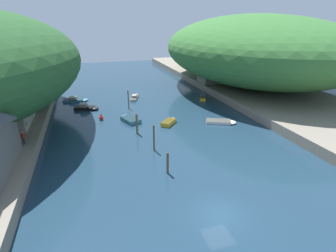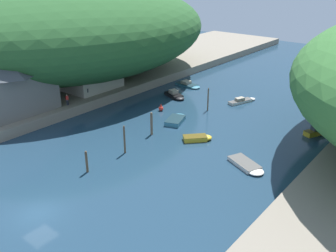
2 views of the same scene
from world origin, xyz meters
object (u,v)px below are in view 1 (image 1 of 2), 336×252
(boat_red_skiff, at_px, (222,122))
(boathouse_shed, at_px, (4,106))
(channel_buoy_near, at_px, (101,117))
(person_on_quay, at_px, (25,125))
(boat_far_upstream, at_px, (129,119))
(boat_far_right_bank, at_px, (170,122))
(boat_open_rowboat, at_px, (203,96))
(boat_near_quay, at_px, (87,108))
(right_bank_cottage, at_px, (212,71))
(person_by_boathouse, at_px, (23,137))
(boat_moored_right, at_px, (76,100))
(boat_cabin_cruiser, at_px, (135,97))

(boat_red_skiff, bearing_deg, boathouse_shed, -74.94)
(channel_buoy_near, height_order, person_on_quay, person_on_quay)
(boat_far_upstream, relative_size, boat_far_right_bank, 1.33)
(boat_far_upstream, bearing_deg, boat_open_rowboat, 6.52)
(boat_open_rowboat, height_order, boat_near_quay, boat_open_rowboat)
(boat_far_right_bank, bearing_deg, right_bank_cottage, 91.80)
(channel_buoy_near, bearing_deg, boat_red_skiff, -21.57)
(boat_far_right_bank, distance_m, channel_buoy_near, 11.77)
(boat_far_upstream, relative_size, person_by_boathouse, 2.90)
(boathouse_shed, relative_size, right_bank_cottage, 1.55)
(boat_red_skiff, distance_m, boat_far_upstream, 15.49)
(boat_far_right_bank, distance_m, boat_near_quay, 17.21)
(boat_moored_right, bearing_deg, boat_far_upstream, 37.40)
(boat_moored_right, bearing_deg, boat_open_rowboat, 83.13)
(boat_cabin_cruiser, relative_size, boat_far_upstream, 1.12)
(boathouse_shed, height_order, right_bank_cottage, boathouse_shed)
(boathouse_shed, bearing_deg, boat_cabin_cruiser, 32.59)
(boat_near_quay, xyz_separation_m, person_on_quay, (-8.15, -12.19, 2.09))
(boat_open_rowboat, xyz_separation_m, boat_far_upstream, (-17.40, -8.46, -0.20))
(boathouse_shed, bearing_deg, person_by_boathouse, -66.19)
(right_bank_cottage, xyz_separation_m, boat_red_skiff, (-8.90, -22.22, -3.96))
(boathouse_shed, bearing_deg, boat_far_upstream, 0.86)
(right_bank_cottage, bearing_deg, boat_near_quay, -164.45)
(boat_cabin_cruiser, bearing_deg, boathouse_shed, -128.16)
(boat_cabin_cruiser, relative_size, boat_near_quay, 1.14)
(boat_near_quay, bearing_deg, right_bank_cottage, 125.94)
(right_bank_cottage, bearing_deg, boat_open_rowboat, -126.13)
(boat_open_rowboat, bearing_deg, boat_near_quay, -155.12)
(right_bank_cottage, bearing_deg, boathouse_shed, -157.73)
(boat_far_upstream, bearing_deg, right_bank_cottage, 15.99)
(person_by_boathouse, bearing_deg, boat_open_rowboat, -46.02)
(boat_open_rowboat, height_order, boat_far_upstream, boat_open_rowboat)
(boathouse_shed, height_order, boat_far_right_bank, boathouse_shed)
(person_on_quay, bearing_deg, boat_far_right_bank, -71.00)
(boathouse_shed, distance_m, boat_moored_right, 18.18)
(boat_near_quay, relative_size, channel_buoy_near, 4.31)
(boat_far_right_bank, height_order, boat_moored_right, boat_moored_right)
(boathouse_shed, distance_m, boat_open_rowboat, 36.51)
(right_bank_cottage, distance_m, boat_open_rowboat, 10.71)
(boat_red_skiff, height_order, boat_near_quay, boat_near_quay)
(boat_open_rowboat, distance_m, boat_far_right_bank, 16.26)
(person_on_quay, bearing_deg, boat_cabin_cruiser, -29.50)
(boat_far_upstream, bearing_deg, boat_moored_right, 100.96)
(boat_far_right_bank, distance_m, boat_moored_right, 23.50)
(boat_open_rowboat, bearing_deg, person_by_boathouse, -128.10)
(boathouse_shed, bearing_deg, boat_red_skiff, -9.43)
(boat_open_rowboat, xyz_separation_m, channel_buoy_near, (-21.88, -6.62, -0.09))
(boathouse_shed, distance_m, person_by_boathouse, 8.79)
(boathouse_shed, height_order, boat_moored_right, boathouse_shed)
(boat_red_skiff, relative_size, boat_moored_right, 1.00)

